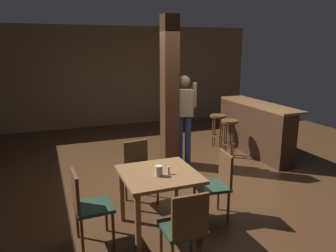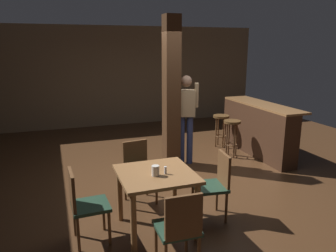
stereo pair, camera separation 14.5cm
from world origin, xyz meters
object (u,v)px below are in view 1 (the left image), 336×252
Objects in this scene: dining_table at (159,183)px; chair_west at (87,204)px; chair_south at (185,227)px; bar_stool_near at (229,129)px; chair_east at (217,182)px; bar_counter at (254,128)px; chair_north at (139,169)px; salt_shaker at (169,170)px; napkin_cup at (159,171)px; standing_person at (184,113)px; bar_stool_mid at (218,123)px.

chair_west is at bearing 178.53° from dining_table.
chair_south reaches higher than bar_stool_near.
bar_counter reaches higher than chair_east.
chair_north reaches higher than salt_shaker.
standing_person is (1.30, 2.20, 0.17)m from napkin_cup.
dining_table is at bearing 139.22° from salt_shaker.
bar_counter reaches higher than bar_stool_near.
dining_table is 9.58× the size of salt_shaker.
chair_north is 9.44× the size of salt_shaker.
chair_north is 2.66m from bar_stool_near.
chair_south is (-0.01, -1.69, 0.00)m from chair_north.
bar_stool_mid is at bearing 60.30° from chair_east.
chair_south is 7.11× the size of napkin_cup.
salt_shaker is (0.10, -0.94, 0.31)m from chair_north.
bar_stool_near is at bearing 33.88° from chair_west.
chair_east reaches higher than napkin_cup.
standing_person is 2.24× the size of bar_stool_near.
napkin_cup is 0.07× the size of standing_person.
standing_person reaches higher than bar_stool_mid.
bar_stool_near is at bearing 178.88° from bar_counter.
chair_east is at bearing 0.23° from chair_west.
bar_counter is 0.86m from bar_stool_mid.
standing_person is (1.17, 2.19, 0.19)m from salt_shaker.
chair_east is at bearing -44.89° from chair_north.
salt_shaker is at bearing -40.78° from dining_table.
chair_west is 7.11× the size of napkin_cup.
salt_shaker is at bearing -171.51° from chair_east.
salt_shaker is 0.04× the size of bar_counter.
bar_stool_near is at bearing 2.66° from standing_person.
chair_east is at bearing -101.92° from standing_person.
bar_stool_near is (3.18, 2.14, 0.07)m from chair_west.
bar_counter is at bearing 29.33° from chair_west.
chair_west reaches higher than napkin_cup.
salt_shaker reaches higher than bar_stool_mid.
chair_south is 1.16× the size of bar_stool_near.
chair_north is 0.99m from salt_shaker.
bar_counter reaches higher than chair_south.
dining_table is at bearing -177.99° from chair_east.
chair_west is 1.22× the size of bar_stool_mid.
standing_person is at bearing 59.47° from napkin_cup.
chair_north is at bearing 135.11° from chair_east.
chair_west is at bearing -179.77° from chair_east.
chair_east is at bearing 7.89° from napkin_cup.
chair_east reaches higher than dining_table.
chair_west is 1.00× the size of chair_north.
napkin_cup is at bearing -7.66° from chair_west.
bar_counter is (2.91, 2.15, -0.08)m from dining_table.
chair_west is 4.34m from bar_counter.
chair_south is at bearing -98.45° from salt_shaker.
chair_west is 1.01m from salt_shaker.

